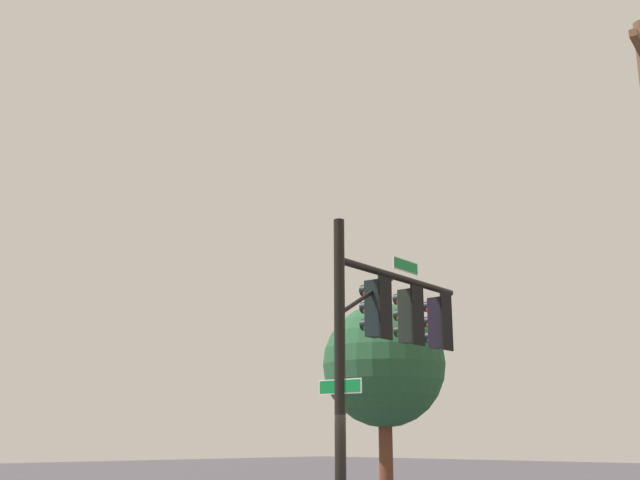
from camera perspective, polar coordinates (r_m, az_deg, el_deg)
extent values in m
cylinder|color=black|center=(13.68, 1.51, -10.76)|extent=(0.20, 0.20, 6.06)
cylinder|color=black|center=(15.70, 6.07, -2.87)|extent=(4.18, 0.62, 0.14)
cylinder|color=black|center=(14.66, 3.69, -4.07)|extent=(1.92, 0.30, 1.07)
cube|color=black|center=(14.83, 4.27, -5.16)|extent=(0.37, 0.40, 1.10)
cube|color=black|center=(14.72, 4.93, -5.08)|extent=(0.44, 0.10, 1.22)
sphere|color=#FF2018|center=(14.99, 3.60, -3.96)|extent=(0.22, 0.22, 0.22)
cylinder|color=black|center=(15.03, 3.41, -3.80)|extent=(0.25, 0.17, 0.23)
sphere|color=#855607|center=(14.93, 3.62, -5.24)|extent=(0.22, 0.22, 0.22)
cylinder|color=black|center=(14.97, 3.43, -5.08)|extent=(0.25, 0.17, 0.23)
sphere|color=#0B621E|center=(14.88, 3.64, -6.53)|extent=(0.22, 0.22, 0.22)
cylinder|color=black|center=(14.92, 3.45, -6.37)|extent=(0.25, 0.17, 0.23)
cube|color=black|center=(15.82, 6.73, -5.71)|extent=(0.35, 0.39, 1.10)
cube|color=black|center=(15.71, 7.34, -5.63)|extent=(0.44, 0.08, 1.22)
sphere|color=#FF2018|center=(15.98, 6.09, -4.58)|extent=(0.22, 0.22, 0.22)
cylinder|color=black|center=(16.02, 5.91, -4.43)|extent=(0.24, 0.16, 0.23)
sphere|color=#855607|center=(15.93, 6.12, -5.78)|extent=(0.22, 0.22, 0.22)
cylinder|color=black|center=(15.97, 5.94, -5.63)|extent=(0.24, 0.16, 0.23)
sphere|color=#0B621E|center=(15.88, 6.16, -7.00)|extent=(0.22, 0.22, 0.22)
cylinder|color=black|center=(15.92, 5.97, -6.84)|extent=(0.24, 0.16, 0.23)
cube|color=black|center=(16.84, 8.90, -6.17)|extent=(0.36, 0.39, 1.10)
cube|color=black|center=(16.74, 9.49, -6.10)|extent=(0.44, 0.09, 1.22)
sphere|color=#FF2018|center=(16.99, 8.27, -5.11)|extent=(0.22, 0.22, 0.22)
cylinder|color=black|center=(17.03, 8.09, -4.97)|extent=(0.24, 0.16, 0.23)
sphere|color=#855607|center=(16.94, 8.31, -6.25)|extent=(0.22, 0.22, 0.22)
cylinder|color=black|center=(16.98, 8.13, -6.10)|extent=(0.24, 0.16, 0.23)
sphere|color=#0B621E|center=(16.89, 8.35, -7.39)|extent=(0.22, 0.22, 0.22)
cylinder|color=black|center=(16.93, 8.17, -7.24)|extent=(0.24, 0.16, 0.23)
cube|color=white|center=(15.94, 6.45, -1.94)|extent=(0.94, 0.13, 0.26)
cube|color=#117C34|center=(15.94, 6.45, -1.94)|extent=(0.90, 0.13, 0.22)
cube|color=white|center=(13.67, 1.51, -10.94)|extent=(0.13, 0.94, 0.26)
cube|color=#0F7632|center=(13.67, 1.51, -10.94)|extent=(0.13, 0.90, 0.22)
cylinder|color=brown|center=(21.23, 5.00, -16.75)|extent=(0.37, 0.37, 2.64)
sphere|color=#255331|center=(21.31, 4.83, -9.32)|extent=(3.38, 3.38, 3.38)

